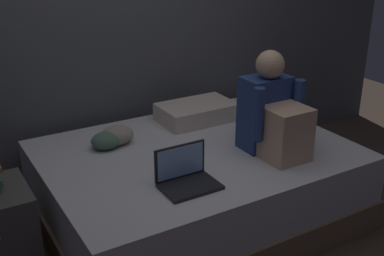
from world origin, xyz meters
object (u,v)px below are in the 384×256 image
at_px(person_sitting, 273,115).
at_px(laptop, 186,176).
at_px(clothes_pile, 112,137).
at_px(bed, 196,185).
at_px(pillow, 197,112).

relative_size(person_sitting, laptop, 2.05).
bearing_deg(clothes_pile, person_sitting, -35.82).
relative_size(bed, clothes_pile, 6.58).
xyz_separation_m(pillow, clothes_pile, (-0.73, -0.12, -0.01)).
height_order(person_sitting, clothes_pile, person_sitting).
distance_m(bed, person_sitting, 0.71).
xyz_separation_m(laptop, clothes_pile, (-0.15, 0.72, 0.00)).
bearing_deg(person_sitting, clothes_pile, 144.18).
xyz_separation_m(person_sitting, pillow, (-0.12, 0.73, -0.19)).
bearing_deg(pillow, bed, -121.79).
bearing_deg(laptop, pillow, 55.28).
relative_size(person_sitting, pillow, 1.17).
bearing_deg(bed, laptop, -127.90).
bearing_deg(pillow, laptop, -124.72).
height_order(person_sitting, pillow, person_sitting).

